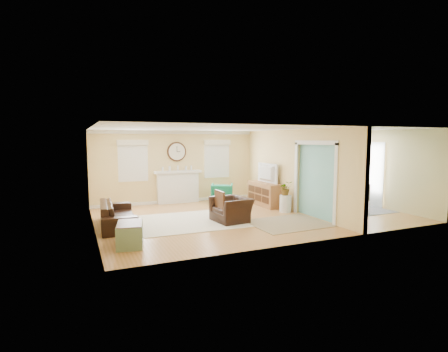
{
  "coord_description": "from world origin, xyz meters",
  "views": [
    {
      "loc": [
        -4.93,
        -9.23,
        2.3
      ],
      "look_at": [
        -0.8,
        0.3,
        1.2
      ],
      "focal_mm": 28.0,
      "sensor_mm": 36.0,
      "label": 1
    }
  ],
  "objects_px": {
    "credenza": "(265,194)",
    "dining_table": "(335,197)",
    "sofa": "(118,214)",
    "eames_chair": "(231,209)",
    "green_chair": "(222,193)"
  },
  "relations": [
    {
      "from": "eames_chair",
      "to": "sofa",
      "type": "bearing_deg",
      "value": -109.61
    },
    {
      "from": "sofa",
      "to": "dining_table",
      "type": "height_order",
      "value": "dining_table"
    },
    {
      "from": "green_chair",
      "to": "dining_table",
      "type": "xyz_separation_m",
      "value": [
        3.23,
        -2.22,
        -0.02
      ]
    },
    {
      "from": "sofa",
      "to": "eames_chair",
      "type": "height_order",
      "value": "eames_chair"
    },
    {
      "from": "credenza",
      "to": "sofa",
      "type": "bearing_deg",
      "value": -168.79
    },
    {
      "from": "sofa",
      "to": "eames_chair",
      "type": "bearing_deg",
      "value": -100.0
    },
    {
      "from": "eames_chair",
      "to": "credenza",
      "type": "height_order",
      "value": "credenza"
    },
    {
      "from": "sofa",
      "to": "credenza",
      "type": "relative_size",
      "value": 1.36
    },
    {
      "from": "green_chair",
      "to": "credenza",
      "type": "bearing_deg",
      "value": 164.77
    },
    {
      "from": "sofa",
      "to": "green_chair",
      "type": "relative_size",
      "value": 2.87
    },
    {
      "from": "dining_table",
      "to": "eames_chair",
      "type": "bearing_deg",
      "value": 82.43
    },
    {
      "from": "eames_chair",
      "to": "green_chair",
      "type": "distance_m",
      "value": 2.89
    },
    {
      "from": "credenza",
      "to": "dining_table",
      "type": "xyz_separation_m",
      "value": [
        2.04,
        -1.18,
        -0.06
      ]
    },
    {
      "from": "eames_chair",
      "to": "credenza",
      "type": "distance_m",
      "value": 2.69
    },
    {
      "from": "sofa",
      "to": "dining_table",
      "type": "relative_size",
      "value": 1.16
    }
  ]
}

